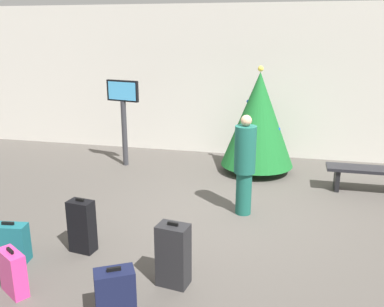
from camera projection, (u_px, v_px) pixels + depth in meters
ground_plane at (228, 213)px, 7.07m from camera, size 16.00×16.00×0.00m
back_wall at (252, 82)px, 10.02m from camera, size 16.00×0.20×3.58m
holiday_tree at (258, 119)px, 8.86m from camera, size 1.55×1.55×2.28m
flight_info_kiosk at (123, 108)px, 9.27m from camera, size 0.78×0.25×1.93m
waiting_bench at (372, 174)px, 7.91m from camera, size 1.67×0.44×0.48m
traveller_0 at (245, 163)px, 6.83m from camera, size 0.48×0.48×1.68m
suitcase_0 at (82, 226)px, 5.77m from camera, size 0.37×0.26×0.78m
suitcase_1 at (173, 255)px, 4.99m from camera, size 0.40×0.31×0.82m
suitcase_2 at (13, 273)px, 4.85m from camera, size 0.44×0.36×0.57m
suitcase_3 at (10, 243)px, 5.54m from camera, size 0.49×0.27×0.56m
suitcase_4 at (115, 294)px, 4.44m from camera, size 0.49×0.42×0.59m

